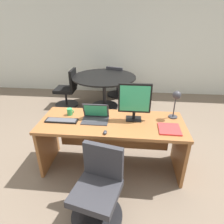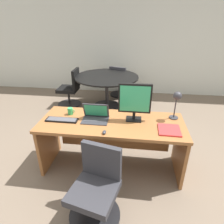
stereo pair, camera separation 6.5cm
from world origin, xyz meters
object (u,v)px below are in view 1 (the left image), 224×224
desk (112,133)px  coffee_mug (70,112)px  laptop (96,115)px  mouse (105,132)px  desk_lamp (176,99)px  meeting_chair_near (68,92)px  office_chair (98,192)px  meeting_chair_far (117,84)px  book (169,129)px  meeting_table (104,84)px  keyboard (62,120)px  monitor (135,100)px

desk → coffee_mug: bearing=171.8°
desk → laptop: 0.35m
mouse → desk_lamp: desk_lamp is taller
desk_lamp → coffee_mug: desk_lamp is taller
desk → desk_lamp: bearing=9.0°
meeting_chair_near → coffee_mug: bearing=-70.7°
desk_lamp → meeting_chair_near: (-2.09, 1.89, -0.67)m
office_chair → desk_lamp: bearing=46.6°
mouse → meeting_chair_far: size_ratio=0.09×
desk_lamp → meeting_chair_far: desk_lamp is taller
mouse → book: mouse is taller
book → office_chair: (-0.78, -0.62, -0.44)m
meeting_table → meeting_chair_near: (-0.89, -0.00, -0.22)m
desk_lamp → meeting_chair_near: 2.89m
keyboard → meeting_chair_near: size_ratio=0.46×
meeting_chair_near → meeting_chair_far: (1.12, 0.78, -0.03)m
laptop → book: 0.95m
office_chair → book: bearing=38.6°
keyboard → office_chair: bearing=-50.2°
coffee_mug → meeting_chair_far: (0.45, 2.71, -0.46)m
coffee_mug → keyboard: bearing=-106.3°
mouse → desk: bearing=82.0°
desk → meeting_table: (-0.38, 2.02, 0.04)m
keyboard → meeting_chair_far: 2.97m
laptop → meeting_table: (-0.17, 2.03, -0.23)m
book → meeting_table: bearing=116.5°
book → meeting_chair_near: size_ratio=0.31×
keyboard → meeting_chair_near: (-0.62, 2.12, -0.40)m
coffee_mug → meeting_chair_far: coffee_mug is taller
desk_lamp → book: bearing=-108.0°
keyboard → meeting_chair_near: bearing=106.2°
keyboard → desk_lamp: (1.47, 0.23, 0.27)m
meeting_table → meeting_chair_far: (0.23, 0.77, -0.25)m
desk → coffee_mug: size_ratio=18.95×
monitor → office_chair: monitor is taller
desk_lamp → meeting_table: desk_lamp is taller
coffee_mug → meeting_chair_near: (-0.67, 1.93, -0.43)m
meeting_chair_far → mouse: bearing=-88.1°
desk → mouse: bearing=-98.0°
monitor → meeting_chair_near: monitor is taller
mouse → coffee_mug: 0.70m
desk → book: bearing=-14.4°
book → office_chair: 1.09m
monitor → laptop: size_ratio=1.45×
desk → office_chair: office_chair is taller
coffee_mug → meeting_chair_far: 2.78m
office_chair → desk: bearing=85.1°
desk → coffee_mug: coffee_mug is taller
book → meeting_chair_far: (-0.86, 2.98, -0.42)m
monitor → meeting_table: bearing=108.6°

